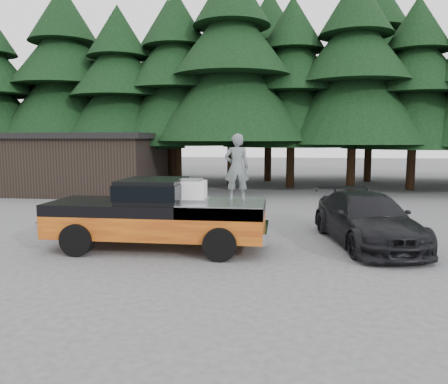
# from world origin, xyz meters

# --- Properties ---
(ground) EXTENTS (120.00, 120.00, 0.00)m
(ground) POSITION_xyz_m (0.00, 0.00, 0.00)
(ground) COLOR #49484B
(ground) RESTS_ON ground
(pickup_truck) EXTENTS (6.00, 2.04, 1.33)m
(pickup_truck) POSITION_xyz_m (-1.41, 0.05, 0.67)
(pickup_truck) COLOR orange
(pickup_truck) RESTS_ON ground
(truck_cab) EXTENTS (1.66, 1.90, 0.59)m
(truck_cab) POSITION_xyz_m (-1.51, 0.05, 1.62)
(truck_cab) COLOR black
(truck_cab) RESTS_ON pickup_truck
(air_compressor) EXTENTS (0.78, 0.65, 0.52)m
(air_compressor) POSITION_xyz_m (-0.48, 0.16, 1.59)
(air_compressor) COLOR silver
(air_compressor) RESTS_ON pickup_truck
(man_on_bed) EXTENTS (0.72, 0.54, 1.80)m
(man_on_bed) POSITION_xyz_m (0.73, 0.28, 2.23)
(man_on_bed) COLOR #575E5F
(man_on_bed) RESTS_ON pickup_truck
(parked_car) EXTENTS (2.90, 5.30, 1.46)m
(parked_car) POSITION_xyz_m (4.34, 1.34, 0.73)
(parked_car) COLOR black
(parked_car) RESTS_ON ground
(utility_building) EXTENTS (8.40, 6.40, 3.30)m
(utility_building) POSITION_xyz_m (-9.00, 12.00, 1.67)
(utility_building) COLOR black
(utility_building) RESTS_ON ground
(treeline) EXTENTS (60.15, 16.05, 17.50)m
(treeline) POSITION_xyz_m (0.42, 17.20, 7.72)
(treeline) COLOR black
(treeline) RESTS_ON ground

